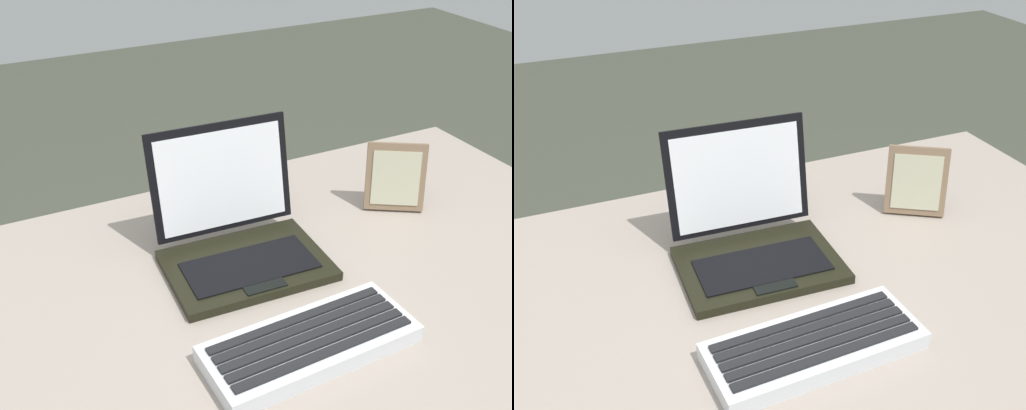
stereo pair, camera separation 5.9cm
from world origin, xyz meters
The scene contains 4 objects.
desk centered at (0.00, 0.00, 0.64)m, with size 1.69×0.84×0.73m.
laptop_front centered at (0.10, 0.10, 0.78)m, with size 0.30×0.26×0.23m.
external_keyboard centered at (0.09, -0.18, 0.75)m, with size 0.34×0.14×0.03m.
photo_frame centered at (0.47, 0.12, 0.80)m, with size 0.13×0.10×0.14m.
Camera 2 is at (-0.26, -0.81, 1.41)m, focal length 44.10 mm.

